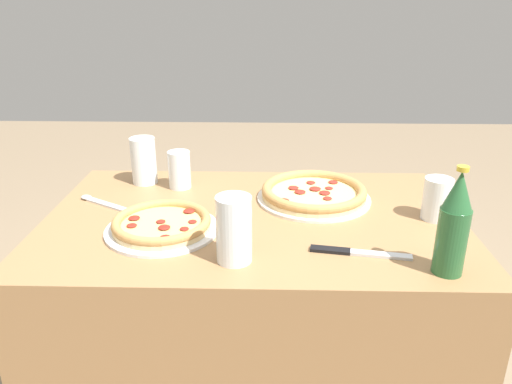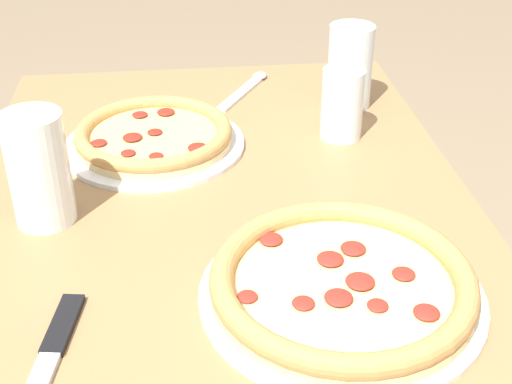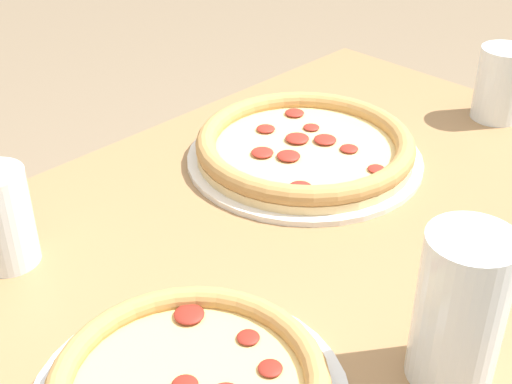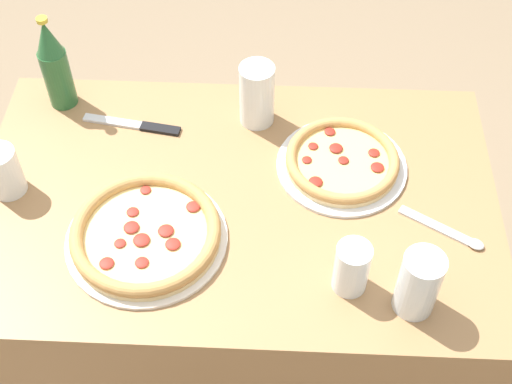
{
  "view_description": "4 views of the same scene",
  "coord_description": "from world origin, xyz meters",
  "px_view_note": "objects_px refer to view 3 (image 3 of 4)",
  "views": [
    {
      "loc": [
        -0.04,
        1.23,
        1.31
      ],
      "look_at": [
        -0.01,
        0.02,
        0.82
      ],
      "focal_mm": 35.0,
      "sensor_mm": 36.0,
      "label": 1
    },
    {
      "loc": [
        -0.8,
        0.05,
        1.28
      ],
      "look_at": [
        -0.01,
        -0.04,
        0.79
      ],
      "focal_mm": 50.0,
      "sensor_mm": 36.0,
      "label": 2
    },
    {
      "loc": [
        0.5,
        0.44,
        1.24
      ],
      "look_at": [
        0.01,
        -0.04,
        0.81
      ],
      "focal_mm": 50.0,
      "sensor_mm": 36.0,
      "label": 3
    },
    {
      "loc": [
        0.09,
        -0.96,
        1.93
      ],
      "look_at": [
        0.05,
        -0.05,
        0.82
      ],
      "focal_mm": 50.0,
      "sensor_mm": 36.0,
      "label": 4
    }
  ],
  "objects_px": {
    "pizza_salami": "(305,148)",
    "glass_water": "(459,317)",
    "glass_mango_juice": "(2,222)",
    "glass_cola": "(499,85)"
  },
  "relations": [
    {
      "from": "glass_cola",
      "to": "glass_water",
      "type": "height_order",
      "value": "glass_water"
    },
    {
      "from": "glass_cola",
      "to": "glass_water",
      "type": "bearing_deg",
      "value": 24.71
    },
    {
      "from": "pizza_salami",
      "to": "glass_mango_juice",
      "type": "distance_m",
      "value": 0.42
    },
    {
      "from": "glass_mango_juice",
      "to": "pizza_salami",
      "type": "bearing_deg",
      "value": 167.86
    },
    {
      "from": "glass_cola",
      "to": "pizza_salami",
      "type": "bearing_deg",
      "value": -20.84
    },
    {
      "from": "pizza_salami",
      "to": "glass_water",
      "type": "relative_size",
      "value": 2.13
    },
    {
      "from": "glass_cola",
      "to": "glass_mango_juice",
      "type": "distance_m",
      "value": 0.75
    },
    {
      "from": "glass_cola",
      "to": "glass_mango_juice",
      "type": "xyz_separation_m",
      "value": [
        0.72,
        -0.21,
        -0.0
      ]
    },
    {
      "from": "pizza_salami",
      "to": "glass_water",
      "type": "distance_m",
      "value": 0.42
    },
    {
      "from": "glass_cola",
      "to": "glass_water",
      "type": "xyz_separation_m",
      "value": [
        0.52,
        0.24,
        0.01
      ]
    }
  ]
}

